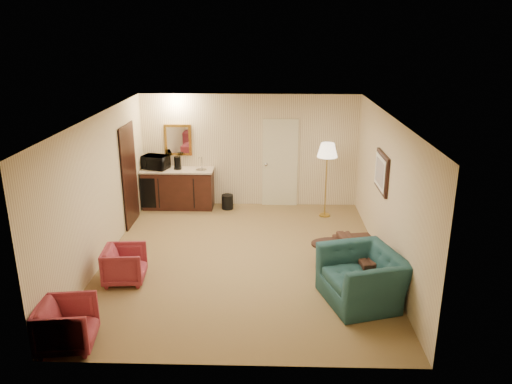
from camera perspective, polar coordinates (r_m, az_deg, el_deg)
ground at (r=9.15m, az=-1.47°, el=-7.68°), size 6.00×6.00×0.00m
room_walls at (r=9.28m, az=-1.89°, el=4.01°), size 5.02×6.01×2.61m
wetbar_cabinet at (r=11.69m, az=-8.86°, el=0.40°), size 1.64×0.58×0.92m
sofa at (r=8.70m, az=12.72°, el=-7.00°), size 0.86×1.88×0.71m
teal_armchair at (r=7.78m, az=12.13°, el=-8.65°), size 1.12×1.40×1.06m
rose_chair_near at (r=8.54m, az=-14.78°, el=-7.84°), size 0.66×0.70×0.67m
rose_chair_far at (r=7.13m, az=-20.82°, el=-13.79°), size 0.74×0.78×0.72m
coffee_table at (r=8.88m, az=8.83°, el=-7.13°), size 0.91×0.75×0.45m
floor_lamp at (r=11.01m, az=8.01°, el=1.37°), size 0.48×0.48×1.67m
waste_bin at (r=11.56m, az=-3.29°, el=-1.13°), size 0.32×0.32×0.34m
microwave at (r=11.64m, az=-11.41°, el=3.54°), size 0.64×0.47×0.39m
coffee_maker at (r=11.53m, az=-8.96°, el=3.30°), size 0.19×0.19×0.29m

